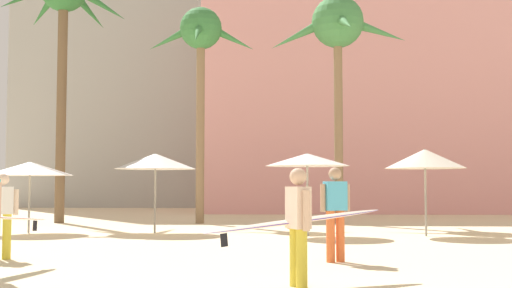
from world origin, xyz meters
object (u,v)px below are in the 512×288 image
object	(u,v)px
cafe_umbrella_1	(307,160)
person_mid_center	(335,210)
cafe_umbrella_4	(425,159)
person_mid_right	(2,212)
palm_tree_left	(64,6)
cafe_umbrella_0	(30,169)
cafe_umbrella_3	(155,161)
person_mid_left	(298,221)
palm_tree_center	(338,32)
palm_tree_far_left	(201,42)

from	to	relation	value
cafe_umbrella_1	person_mid_center	xyz separation A→B (m)	(0.30, -6.17, -1.17)
cafe_umbrella_4	person_mid_center	bearing A→B (deg)	-115.44
cafe_umbrella_4	person_mid_right	distance (m)	11.26
palm_tree_left	cafe_umbrella_1	bearing A→B (deg)	-33.70
person_mid_center	palm_tree_left	bearing A→B (deg)	-165.32
cafe_umbrella_0	cafe_umbrella_3	distance (m)	3.72
person_mid_left	cafe_umbrella_1	bearing A→B (deg)	62.42
palm_tree_center	palm_tree_far_left	bearing A→B (deg)	-178.43
palm_tree_center	cafe_umbrella_1	distance (m)	8.12
person_mid_left	cafe_umbrella_3	bearing A→B (deg)	87.26
person_mid_right	palm_tree_center	bearing A→B (deg)	-58.25
palm_tree_left	person_mid_left	bearing A→B (deg)	-60.08
person_mid_left	person_mid_right	world-z (taller)	person_mid_left
person_mid_center	person_mid_left	bearing A→B (deg)	-37.47
cafe_umbrella_3	person_mid_right	bearing A→B (deg)	-102.35
cafe_umbrella_1	person_mid_right	world-z (taller)	cafe_umbrella_1
person_mid_right	cafe_umbrella_1	bearing A→B (deg)	-71.82
palm_tree_left	palm_tree_center	bearing A→B (deg)	0.20
palm_tree_far_left	cafe_umbrella_1	bearing A→B (deg)	-57.57
cafe_umbrella_0	cafe_umbrella_3	bearing A→B (deg)	4.23
palm_tree_far_left	palm_tree_center	distance (m)	5.23
palm_tree_far_left	person_mid_left	bearing A→B (deg)	-77.36
person_mid_center	cafe_umbrella_3	bearing A→B (deg)	-169.06
palm_tree_left	cafe_umbrella_4	distance (m)	15.15
cafe_umbrella_3	person_mid_center	bearing A→B (deg)	-56.11
palm_tree_left	cafe_umbrella_0	xyz separation A→B (m)	(0.97, -5.41, -6.43)
palm_tree_center	cafe_umbrella_3	bearing A→B (deg)	-138.72
cafe_umbrella_1	person_mid_left	bearing A→B (deg)	-92.80
person_mid_left	palm_tree_far_left	bearing A→B (deg)	77.85
palm_tree_center	cafe_umbrella_0	distance (m)	12.25
palm_tree_center	person_mid_left	distance (m)	16.57
palm_tree_center	person_mid_center	size ratio (longest dim) A/B	4.93
palm_tree_center	cafe_umbrella_3	distance (m)	9.36
cafe_umbrella_3	palm_tree_center	bearing A→B (deg)	41.28
palm_tree_far_left	cafe_umbrella_4	world-z (taller)	palm_tree_far_left
cafe_umbrella_1	person_mid_right	xyz separation A→B (m)	(-6.03, -6.05, -1.23)
palm_tree_left	cafe_umbrella_1	distance (m)	12.65
cafe_umbrella_3	person_mid_center	distance (m)	8.69
cafe_umbrella_3	cafe_umbrella_0	bearing A→B (deg)	-175.77
person_mid_left	person_mid_center	distance (m)	2.97
palm_tree_center	cafe_umbrella_1	xyz separation A→B (m)	(-1.40, -6.15, -5.11)
palm_tree_far_left	cafe_umbrella_1	xyz separation A→B (m)	(3.82, -6.01, -4.71)
cafe_umbrella_0	cafe_umbrella_1	bearing A→B (deg)	-4.88
palm_tree_center	cafe_umbrella_1	bearing A→B (deg)	-102.82
palm_tree_left	palm_tree_far_left	bearing A→B (deg)	-1.13
cafe_umbrella_0	person_mid_left	xyz separation A→B (m)	(7.76, -9.74, -1.01)
person_mid_left	person_mid_right	distance (m)	6.35
cafe_umbrella_1	cafe_umbrella_4	bearing A→B (deg)	2.26
person_mid_left	person_mid_center	size ratio (longest dim) A/B	1.56
palm_tree_center	cafe_umbrella_4	xyz separation A→B (m)	(1.90, -6.02, -5.08)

